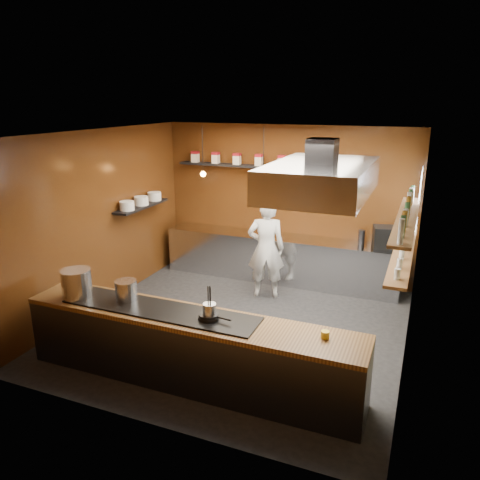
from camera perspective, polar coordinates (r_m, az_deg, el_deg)
The scene contains 26 objects.
floor at distance 7.54m, azimuth -0.31°, elevation -10.52°, with size 5.00×5.00×0.00m, color black.
back_wall at distance 9.26m, azimuth 5.60°, elevation 4.54°, with size 5.00×5.00×0.00m, color #39170A.
left_wall at distance 8.23m, azimuth -16.66°, elevation 2.32°, with size 5.00×5.00×0.00m, color #39170A.
right_wall at distance 6.49m, azimuth 20.54°, elevation -1.89°, with size 5.00×5.00×0.00m, color #444226.
ceiling at distance 6.71m, azimuth -0.35°, elevation 12.88°, with size 5.00×5.00×0.00m, color silver.
window_pane at distance 8.04m, azimuth 20.98°, elevation 4.51°, with size 1.00×1.00×0.00m, color white.
prep_counter at distance 9.24m, azimuth 4.83°, elevation -2.24°, with size 4.60×0.65×0.90m, color silver.
pass_counter at distance 6.05m, azimuth -6.29°, elevation -13.00°, with size 4.40×0.72×0.94m.
tin_shelf at distance 9.30m, azimuth 0.09°, elevation 9.05°, with size 2.60×0.26×0.04m, color black.
plate_shelf at distance 8.90m, azimuth -11.90°, elevation 4.07°, with size 0.30×1.40×0.04m, color black.
bottle_shelf_upper at distance 6.67m, azimuth 19.65°, elevation 2.46°, with size 0.26×2.80×0.04m, color brown.
bottle_shelf_lower at distance 6.79m, azimuth 19.26°, elevation -1.38°, with size 0.26×2.80×0.04m, color brown.
extractor_hood at distance 6.00m, azimuth 9.82°, elevation 7.39°, with size 1.20×2.00×0.72m.
pendant_left at distance 8.92m, azimuth -4.53°, elevation 8.34°, with size 0.10×0.10×0.95m.
pendant_right at distance 8.45m, azimuth 2.84°, elevation 7.90°, with size 0.10×0.10×0.95m.
storage_tins at distance 9.23m, azimuth 0.97°, elevation 9.81°, with size 2.43×0.13×0.22m.
plate_stacks at distance 8.88m, azimuth -11.94°, elevation 4.70°, with size 0.26×1.16×0.16m.
bottles at distance 6.64m, azimuth 19.77°, elevation 3.63°, with size 0.06×2.66×0.24m.
wine_glasses at distance 6.77m, azimuth 19.33°, elevation -0.70°, with size 0.07×2.37×0.13m.
stockpot_large at distance 6.56m, azimuth -19.30°, elevation -5.01°, with size 0.39×0.39×0.38m, color silver.
stockpot_small at distance 6.30m, azimuth -13.71°, elevation -5.98°, with size 0.28×0.28×0.27m, color silver.
utensil_crock at distance 5.63m, azimuth -3.73°, elevation -8.71°, with size 0.16×0.16×0.20m, color silver.
frying_pan at distance 5.68m, azimuth -3.78°, elevation -9.26°, with size 0.43×0.26×0.07m.
butter_jar at distance 5.36m, azimuth 10.34°, elevation -11.28°, with size 0.09×0.09×0.08m, color gold.
espresso_machine at distance 8.75m, azimuth 17.17°, elevation 0.35°, with size 0.38×0.36×0.38m, color black.
chef at distance 8.34m, azimuth 3.19°, elevation -1.04°, with size 0.66×0.43×1.81m, color silver.
Camera 1 is at (2.56, -6.18, 3.47)m, focal length 35.00 mm.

